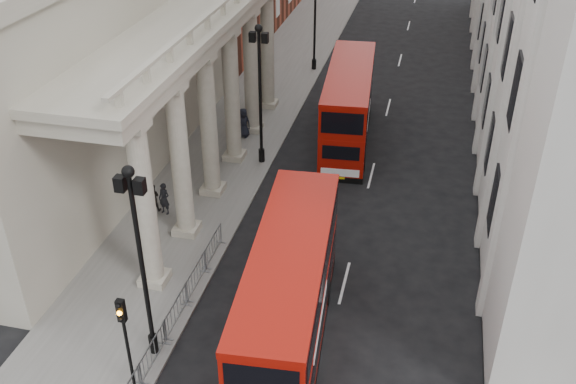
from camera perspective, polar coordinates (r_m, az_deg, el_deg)
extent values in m
cube|color=slate|center=(47.88, -1.96, 8.60)|extent=(6.00, 140.00, 0.12)
cube|color=slate|center=(46.68, 18.14, 6.39)|extent=(3.00, 140.00, 0.12)
cube|color=slate|center=(47.24, 1.53, 8.30)|extent=(0.20, 140.00, 0.14)
cube|color=#9D9784|center=(38.23, -18.10, 10.62)|extent=(9.00, 28.00, 12.00)
cylinder|color=black|center=(26.22, -11.86, -13.02)|extent=(0.36, 0.36, 0.80)
cylinder|color=black|center=(23.88, -12.79, -6.82)|extent=(0.18, 0.18, 8.00)
sphere|color=black|center=(21.65, -14.04, 1.76)|extent=(0.44, 0.44, 0.44)
cube|color=black|center=(21.74, -13.04, 0.52)|extent=(0.35, 0.35, 0.55)
cube|color=black|center=(22.04, -14.69, 0.73)|extent=(0.35, 0.35, 0.55)
cylinder|color=black|center=(38.39, -2.36, 3.29)|extent=(0.36, 0.36, 0.80)
cylinder|color=black|center=(36.83, -2.48, 8.23)|extent=(0.18, 0.18, 8.00)
sphere|color=black|center=(35.43, -2.64, 14.34)|extent=(0.44, 0.44, 0.44)
cube|color=black|center=(35.49, -2.06, 13.54)|extent=(0.35, 0.35, 0.55)
cube|color=black|center=(35.67, -3.17, 13.60)|extent=(0.35, 0.35, 0.55)
cylinder|color=black|center=(52.65, 2.32, 11.29)|extent=(0.36, 0.36, 0.80)
cylinder|color=black|center=(51.53, 2.41, 15.06)|extent=(0.18, 0.18, 8.00)
cylinder|color=black|center=(24.04, -13.91, -14.02)|extent=(0.12, 0.12, 3.40)
cube|color=black|center=(22.60, -14.61, -10.17)|extent=(0.28, 0.22, 0.90)
sphere|color=black|center=(22.32, -14.86, -9.80)|extent=(0.18, 0.18, 0.18)
sphere|color=orange|center=(22.51, -14.75, -10.38)|extent=(0.18, 0.18, 0.18)
sphere|color=black|center=(22.71, -14.65, -10.94)|extent=(0.18, 0.18, 0.18)
cube|color=gray|center=(25.65, -11.91, -13.79)|extent=(0.50, 2.30, 1.10)
cube|color=gray|center=(27.18, -9.92, -10.44)|extent=(0.50, 2.30, 1.10)
cube|color=gray|center=(28.81, -8.18, -7.44)|extent=(0.50, 2.30, 1.10)
cube|color=gray|center=(30.54, -6.65, -4.77)|extent=(0.50, 2.30, 1.10)
cube|color=#9C0F07|center=(25.48, 0.11, -10.96)|extent=(3.47, 11.21, 2.10)
cube|color=#9C0F07|center=(24.06, 0.12, -7.12)|extent=(3.47, 11.21, 1.84)
cube|color=#9C0F07|center=(23.42, 0.12, -5.11)|extent=(3.52, 11.25, 0.26)
cube|color=black|center=(26.33, 0.11, -12.95)|extent=(3.49, 11.21, 0.37)
cube|color=black|center=(25.30, 0.12, -10.52)|extent=(3.37, 9.12, 1.05)
cube|color=black|center=(24.00, 0.12, -6.92)|extent=(3.48, 10.59, 1.16)
cylinder|color=black|center=(28.13, -1.50, -8.56)|extent=(0.42, 1.07, 1.05)
cylinder|color=black|center=(27.89, 3.37, -9.03)|extent=(0.42, 1.07, 1.05)
cube|color=#8F0E06|center=(40.85, 5.32, 6.38)|extent=(3.47, 11.12, 2.09)
cube|color=#8F0E06|center=(39.99, 5.47, 9.19)|extent=(3.47, 11.12, 1.83)
cube|color=#8F0E06|center=(39.61, 5.55, 10.59)|extent=(3.51, 11.17, 0.26)
cube|color=black|center=(41.38, 5.24, 4.84)|extent=(3.49, 11.13, 0.37)
cube|color=black|center=(40.74, 5.34, 6.71)|extent=(3.36, 9.05, 1.04)
cube|color=black|center=(39.95, 5.48, 9.33)|extent=(3.48, 10.51, 1.15)
cube|color=white|center=(36.33, 4.64, 1.74)|extent=(2.19, 0.24, 0.47)
cube|color=yellow|center=(36.49, 4.61, 1.26)|extent=(0.58, 0.09, 0.14)
cylinder|color=black|center=(37.93, 3.06, 2.90)|extent=(0.42, 1.07, 1.04)
cylinder|color=black|center=(37.81, 6.61, 2.62)|extent=(0.42, 1.07, 1.04)
cylinder|color=black|center=(43.61, 3.95, 6.84)|extent=(0.42, 1.07, 1.04)
cylinder|color=black|center=(43.51, 7.06, 6.61)|extent=(0.42, 1.07, 1.04)
imported|color=black|center=(33.82, -10.95, -0.60)|extent=(0.72, 0.56, 1.75)
imported|color=black|center=(34.23, -11.93, -0.50)|extent=(0.89, 0.78, 1.53)
imported|color=black|center=(41.20, -3.97, 6.17)|extent=(1.01, 0.72, 1.93)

